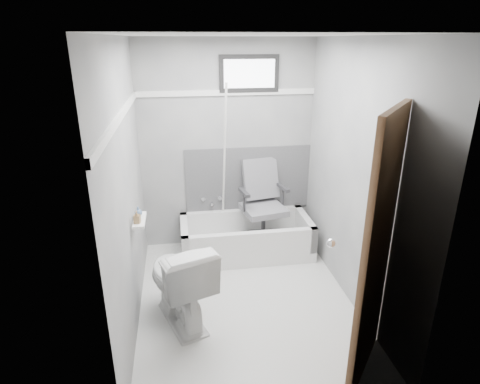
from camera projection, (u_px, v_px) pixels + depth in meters
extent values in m
plane|color=white|center=(246.00, 301.00, 3.87)|extent=(2.60, 2.60, 0.00)
plane|color=silver|center=(247.00, 35.00, 3.02)|extent=(2.60, 2.60, 0.00)
cube|color=slate|center=(227.00, 147.00, 4.65)|extent=(2.00, 0.02, 2.40)
cube|color=slate|center=(286.00, 262.00, 2.25)|extent=(2.00, 0.02, 2.40)
cube|color=slate|center=(127.00, 191.00, 3.30)|extent=(0.02, 2.60, 2.40)
cube|color=slate|center=(356.00, 179.00, 3.59)|extent=(0.02, 2.60, 2.40)
imported|color=white|center=(179.00, 281.00, 3.48)|extent=(0.70, 0.92, 0.80)
cube|color=#4C4C4F|center=(248.00, 179.00, 4.82)|extent=(1.50, 0.02, 0.78)
cube|color=white|center=(227.00, 93.00, 4.41)|extent=(2.00, 0.02, 0.06)
cube|color=white|center=(121.00, 116.00, 3.08)|extent=(0.02, 2.60, 0.06)
cylinder|color=white|center=(224.00, 166.00, 4.47)|extent=(0.02, 0.59, 1.87)
cube|color=white|center=(140.00, 220.00, 3.48)|extent=(0.10, 0.32, 0.02)
imported|color=olive|center=(137.00, 217.00, 3.38)|extent=(0.06, 0.06, 0.11)
imported|color=slate|center=(138.00, 211.00, 3.51)|extent=(0.08, 0.08, 0.09)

